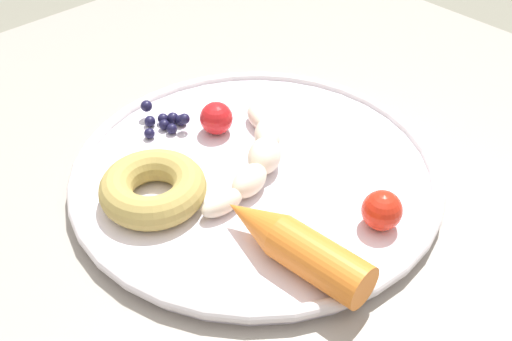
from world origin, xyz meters
name	(u,v)px	position (x,y,z in m)	size (l,w,h in m)	color
dining_table	(260,295)	(0.00, 0.00, 0.63)	(0.96, 0.97, 0.72)	#9F978C
plate	(256,173)	(0.04, 0.05, 0.73)	(0.34, 0.34, 0.02)	white
banana	(256,157)	(0.04, 0.05, 0.74)	(0.15, 0.11, 0.03)	beige
carrot_orange	(292,244)	(-0.01, -0.05, 0.75)	(0.05, 0.14, 0.04)	orange
donut	(153,188)	(-0.05, 0.08, 0.74)	(0.09, 0.09, 0.03)	tan
blueberry_pile	(165,120)	(0.02, 0.16, 0.74)	(0.05, 0.05, 0.02)	#191638
tomato_near	(216,118)	(0.05, 0.12, 0.75)	(0.03, 0.03, 0.03)	red
tomato_mid	(382,210)	(0.07, -0.07, 0.75)	(0.03, 0.03, 0.03)	red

